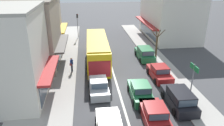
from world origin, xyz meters
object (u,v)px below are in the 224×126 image
object	(u,v)px
sedan_behind_bus_mid	(140,92)
pedestrian_with_handbag_near	(72,64)
parked_sedan_kerb_second	(159,73)
traffic_light_downstreet	(77,22)
sedan_queue_gap_filler	(99,86)
sedan_queue_far_back	(155,115)
parked_wagon_kerb_front	(179,99)
directional_road_sign	(193,74)
city_bus	(97,49)
street_tree_right	(157,46)
parked_wagon_kerb_third	(145,54)

from	to	relation	value
sedan_behind_bus_mid	pedestrian_with_handbag_near	distance (m)	9.07
parked_sedan_kerb_second	traffic_light_downstreet	size ratio (longest dim) A/B	1.01
sedan_queue_gap_filler	sedan_queue_far_back	world-z (taller)	same
parked_wagon_kerb_front	traffic_light_downstreet	distance (m)	24.53
sedan_queue_gap_filler	directional_road_sign	distance (m)	8.53
sedan_queue_far_back	sedan_queue_gap_filler	bearing A→B (deg)	127.79
city_bus	street_tree_right	xyz separation A→B (m)	(7.51, -0.13, 0.19)
sedan_queue_far_back	sedan_behind_bus_mid	size ratio (longest dim) A/B	1.01
directional_road_sign	street_tree_right	size ratio (longest dim) A/B	0.83
sedan_queue_gap_filler	sedan_queue_far_back	xyz separation A→B (m)	(3.92, -5.05, 0.00)
parked_wagon_kerb_front	pedestrian_with_handbag_near	distance (m)	12.39
sedan_queue_gap_filler	traffic_light_downstreet	world-z (taller)	traffic_light_downstreet
city_bus	traffic_light_downstreet	xyz separation A→B (m)	(-2.67, 12.24, 0.97)
parked_wagon_kerb_third	traffic_light_downstreet	distance (m)	14.70
city_bus	street_tree_right	size ratio (longest dim) A/B	2.51
traffic_light_downstreet	parked_wagon_kerb_front	bearing A→B (deg)	-68.52
parked_wagon_kerb_front	street_tree_right	xyz separation A→B (m)	(1.23, 10.37, 1.32)
city_bus	sedan_queue_gap_filler	distance (m)	7.46
parked_sedan_kerb_second	directional_road_sign	size ratio (longest dim) A/B	1.18
parked_wagon_kerb_front	parked_sedan_kerb_second	bearing A→B (deg)	89.19
sedan_behind_bus_mid	directional_road_sign	bearing A→B (deg)	-15.56
sedan_queue_gap_filler	pedestrian_with_handbag_near	bearing A→B (deg)	118.96
traffic_light_downstreet	directional_road_sign	xyz separation A→B (m)	(10.18, -22.20, -0.18)
sedan_queue_far_back	parked_sedan_kerb_second	xyz separation A→B (m)	(2.79, 7.31, 0.00)
directional_road_sign	street_tree_right	bearing A→B (deg)	90.04
parked_sedan_kerb_second	traffic_light_downstreet	xyz separation A→B (m)	(-9.02, 17.32, 2.19)
parked_wagon_kerb_third	pedestrian_with_handbag_near	distance (m)	9.90
sedan_queue_gap_filler	sedan_behind_bus_mid	size ratio (longest dim) A/B	1.00
sedan_queue_far_back	parked_sedan_kerb_second	size ratio (longest dim) A/B	1.01
directional_road_sign	pedestrian_with_handbag_near	world-z (taller)	directional_road_sign
directional_road_sign	pedestrian_with_handbag_near	bearing A→B (deg)	144.51
parked_sedan_kerb_second	street_tree_right	distance (m)	5.27
sedan_queue_far_back	parked_wagon_kerb_front	size ratio (longest dim) A/B	0.95
sedan_queue_far_back	pedestrian_with_handbag_near	distance (m)	12.01
sedan_behind_bus_mid	parked_sedan_kerb_second	bearing A→B (deg)	50.94
sedan_queue_far_back	directional_road_sign	world-z (taller)	directional_road_sign
sedan_queue_gap_filler	directional_road_sign	size ratio (longest dim) A/B	1.18
city_bus	directional_road_sign	xyz separation A→B (m)	(7.52, -9.97, 0.80)
sedan_queue_gap_filler	parked_wagon_kerb_third	world-z (taller)	parked_wagon_kerb_third
city_bus	parked_wagon_kerb_front	xyz separation A→B (m)	(6.28, -10.51, -1.14)
city_bus	parked_sedan_kerb_second	xyz separation A→B (m)	(6.36, -5.08, -1.22)
sedan_queue_far_back	sedan_behind_bus_mid	distance (m)	3.60
city_bus	directional_road_sign	world-z (taller)	directional_road_sign
parked_wagon_kerb_third	directional_road_sign	world-z (taller)	directional_road_sign
parked_sedan_kerb_second	street_tree_right	size ratio (longest dim) A/B	0.97
traffic_light_downstreet	pedestrian_with_handbag_near	bearing A→B (deg)	-91.63
parked_wagon_kerb_third	directional_road_sign	distance (m)	10.98
sedan_queue_gap_filler	street_tree_right	size ratio (longest dim) A/B	0.97
parked_wagon_kerb_third	traffic_light_downstreet	bearing A→B (deg)	128.00
parked_sedan_kerb_second	pedestrian_with_handbag_near	world-z (taller)	pedestrian_with_handbag_near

